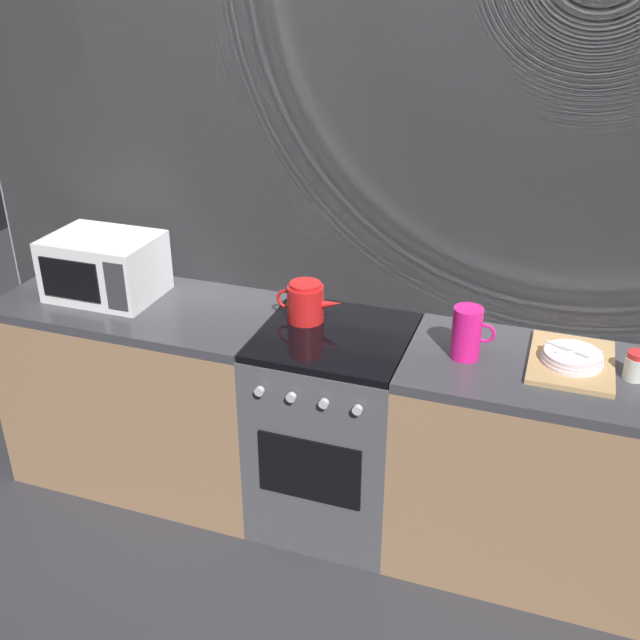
# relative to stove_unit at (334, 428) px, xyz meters

# --- Properties ---
(ground_plane) EXTENTS (8.00, 8.00, 0.00)m
(ground_plane) POSITION_rel_stove_unit_xyz_m (0.00, 0.00, -0.45)
(ground_plane) COLOR #2D2D33
(back_wall) EXTENTS (3.60, 0.05, 2.40)m
(back_wall) POSITION_rel_stove_unit_xyz_m (0.00, 0.32, 0.75)
(back_wall) COLOR gray
(back_wall) RESTS_ON ground_plane
(counter_left) EXTENTS (1.20, 0.60, 0.90)m
(counter_left) POSITION_rel_stove_unit_xyz_m (-0.90, 0.00, 0.00)
(counter_left) COLOR #997251
(counter_left) RESTS_ON ground_plane
(stove_unit) EXTENTS (0.60, 0.63, 0.90)m
(stove_unit) POSITION_rel_stove_unit_xyz_m (0.00, 0.00, 0.00)
(stove_unit) COLOR #4C4C51
(stove_unit) RESTS_ON ground_plane
(counter_right) EXTENTS (1.20, 0.60, 0.90)m
(counter_right) POSITION_rel_stove_unit_xyz_m (0.90, 0.00, 0.00)
(counter_right) COLOR #997251
(counter_right) RESTS_ON ground_plane
(microwave) EXTENTS (0.46, 0.35, 0.27)m
(microwave) POSITION_rel_stove_unit_xyz_m (-1.06, 0.02, 0.59)
(microwave) COLOR white
(microwave) RESTS_ON counter_left
(kettle) EXTENTS (0.28, 0.15, 0.17)m
(kettle) POSITION_rel_stove_unit_xyz_m (-0.15, 0.08, 0.53)
(kettle) COLOR red
(kettle) RESTS_ON stove_unit
(pitcher) EXTENTS (0.16, 0.11, 0.20)m
(pitcher) POSITION_rel_stove_unit_xyz_m (0.52, -0.02, 0.55)
(pitcher) COLOR #E5197A
(pitcher) RESTS_ON counter_right
(dish_pile) EXTENTS (0.30, 0.40, 0.07)m
(dish_pile) POSITION_rel_stove_unit_xyz_m (0.90, 0.05, 0.47)
(dish_pile) COLOR tan
(dish_pile) RESTS_ON counter_right
(spice_jar) EXTENTS (0.08, 0.08, 0.10)m
(spice_jar) POSITION_rel_stove_unit_xyz_m (1.11, 0.02, 0.50)
(spice_jar) COLOR silver
(spice_jar) RESTS_ON counter_right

